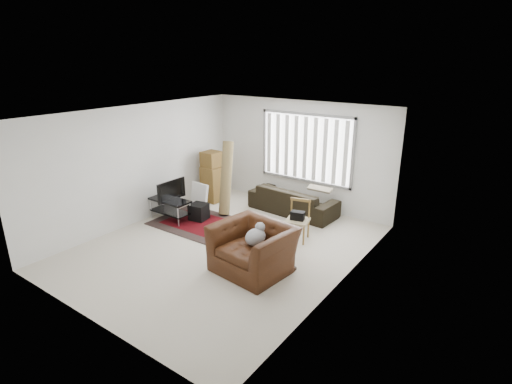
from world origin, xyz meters
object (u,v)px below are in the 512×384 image
at_px(tv_stand, 170,205).
at_px(armchair, 253,245).
at_px(side_chair, 298,218).
at_px(moving_boxes, 212,178).
at_px(sofa, 293,196).

distance_m(tv_stand, armchair, 3.09).
bearing_deg(armchair, side_chair, 96.41).
distance_m(tv_stand, moving_boxes, 1.63).
xyz_separation_m(moving_boxes, sofa, (2.21, 0.49, -0.20)).
height_order(tv_stand, armchair, armchair).
height_order(moving_boxes, armchair, moving_boxes).
relative_size(tv_stand, moving_boxes, 0.77).
bearing_deg(side_chair, sofa, 109.72).
bearing_deg(moving_boxes, side_chair, -14.42).
height_order(moving_boxes, sofa, moving_boxes).
distance_m(sofa, side_chair, 1.54).
relative_size(tv_stand, sofa, 0.46).
bearing_deg(moving_boxes, armchair, -37.80).
bearing_deg(tv_stand, side_chair, 15.27).
relative_size(sofa, armchair, 1.52).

